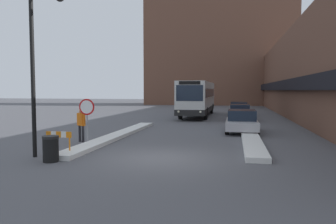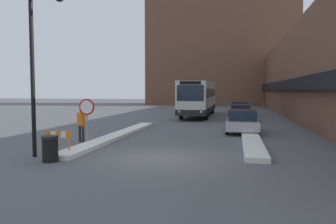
# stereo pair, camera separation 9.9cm
# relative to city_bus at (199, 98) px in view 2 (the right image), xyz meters

# --- Properties ---
(ground_plane) EXTENTS (160.00, 160.00, 0.00)m
(ground_plane) POSITION_rel_city_bus_xyz_m (0.86, -20.66, -1.84)
(ground_plane) COLOR #515156
(building_row_right) EXTENTS (5.50, 60.00, 8.15)m
(building_row_right) POSITION_rel_city_bus_xyz_m (10.83, 3.34, 2.23)
(building_row_right) COLOR brown
(building_row_right) RESTS_ON ground_plane
(building_backdrop_far) EXTENTS (26.00, 8.00, 18.90)m
(building_backdrop_far) POSITION_rel_city_bus_xyz_m (0.86, 27.31, 7.61)
(building_backdrop_far) COLOR brown
(building_backdrop_far) RESTS_ON ground_plane
(snow_bank_left) EXTENTS (0.90, 12.50, 0.19)m
(snow_bank_left) POSITION_rel_city_bus_xyz_m (-2.74, -15.58, -1.75)
(snow_bank_left) COLOR silver
(snow_bank_left) RESTS_ON ground_plane
(snow_bank_right) EXTENTS (0.90, 7.86, 0.21)m
(snow_bank_right) POSITION_rel_city_bus_xyz_m (4.46, -16.92, -1.74)
(snow_bank_right) COLOR silver
(snow_bank_right) RESTS_ON ground_plane
(city_bus) EXTENTS (2.56, 12.38, 3.38)m
(city_bus) POSITION_rel_city_bus_xyz_m (0.00, 0.00, 0.00)
(city_bus) COLOR silver
(city_bus) RESTS_ON ground_plane
(parked_car_front) EXTENTS (1.93, 4.31, 1.37)m
(parked_car_front) POSITION_rel_city_bus_xyz_m (4.06, -11.98, -1.14)
(parked_car_front) COLOR #B7B7BC
(parked_car_front) RESTS_ON ground_plane
(parked_car_middle) EXTENTS (1.84, 4.82, 1.38)m
(parked_car_middle) POSITION_rel_city_bus_xyz_m (4.06, -3.99, -1.13)
(parked_car_middle) COLOR maroon
(parked_car_middle) RESTS_ON ground_plane
(parked_car_back) EXTENTS (1.90, 4.53, 1.38)m
(parked_car_back) POSITION_rel_city_bus_xyz_m (4.06, 1.90, -1.14)
(parked_car_back) COLOR #B7B7BC
(parked_car_back) RESTS_ON ground_plane
(stop_sign) EXTENTS (0.76, 0.08, 2.19)m
(stop_sign) POSITION_rel_city_bus_xyz_m (-3.18, -18.44, -0.26)
(stop_sign) COLOR gray
(stop_sign) RESTS_ON ground_plane
(street_lamp) EXTENTS (1.46, 0.36, 6.35)m
(street_lamp) POSITION_rel_city_bus_xyz_m (-3.71, -21.36, 2.09)
(street_lamp) COLOR black
(street_lamp) RESTS_ON ground_plane
(pedestrian) EXTENTS (0.49, 0.41, 1.69)m
(pedestrian) POSITION_rel_city_bus_xyz_m (-3.90, -17.59, -0.83)
(pedestrian) COLOR #232328
(pedestrian) RESTS_ON ground_plane
(trash_bin) EXTENTS (0.59, 0.59, 0.95)m
(trash_bin) POSITION_rel_city_bus_xyz_m (-2.91, -22.03, -1.36)
(trash_bin) COLOR black
(trash_bin) RESTS_ON ground_plane
(construction_barricade) EXTENTS (1.10, 0.06, 0.94)m
(construction_barricade) POSITION_rel_city_bus_xyz_m (-3.31, -20.76, -1.17)
(construction_barricade) COLOR orange
(construction_barricade) RESTS_ON ground_plane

